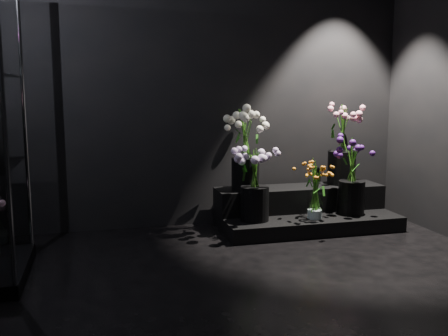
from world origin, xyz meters
name	(u,v)px	position (x,y,z in m)	size (l,w,h in m)	color
floor	(271,310)	(0.00, 0.00, 0.00)	(4.00, 4.00, 0.00)	black
wall_back	(199,76)	(0.00, 2.00, 1.40)	(4.00, 4.00, 0.00)	black
display_riser	(304,210)	(0.93, 1.68, 0.15)	(1.63, 0.72, 0.36)	black
bouquet_orange_bells	(315,189)	(0.92, 1.41, 0.41)	(0.28, 0.28, 0.53)	white
bouquet_lilac	(255,180)	(0.38, 1.49, 0.50)	(0.46, 0.46, 0.63)	black
bouquet_purple	(352,174)	(1.32, 1.49, 0.51)	(0.30, 0.30, 0.69)	black
bouquet_cream_roses	(246,145)	(0.37, 1.74, 0.78)	(0.51, 0.51, 0.73)	black
bouquet_pink_roses	(342,141)	(1.37, 1.80, 0.78)	(0.46, 0.46, 0.76)	black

